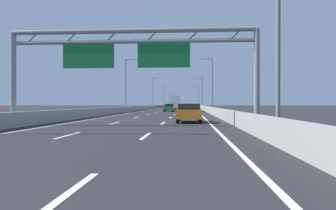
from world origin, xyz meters
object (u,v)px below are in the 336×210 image
at_px(streetlamp_left_far, 153,91).
at_px(streetlamp_right_distant, 198,95).
at_px(sign_gantry, 130,52).
at_px(streetlamp_right_near, 273,15).
at_px(streetlamp_left_mid, 127,82).
at_px(orange_car, 189,113).
at_px(box_truck, 175,102).
at_px(streetlamp_right_mid, 211,81).
at_px(yellow_car, 188,108).
at_px(silver_car, 188,107).
at_px(streetlamp_left_distant, 164,95).
at_px(green_car, 169,108).
at_px(black_car, 178,106).
at_px(blue_car, 190,106).
at_px(streetlamp_right_far, 202,91).

height_order(streetlamp_left_far, streetlamp_right_distant, same).
relative_size(sign_gantry, streetlamp_right_near, 1.73).
bearing_deg(streetlamp_left_mid, orange_car, -69.95).
bearing_deg(box_truck, streetlamp_right_mid, -69.72).
height_order(streetlamp_right_distant, box_truck, streetlamp_right_distant).
distance_m(streetlamp_right_near, orange_car, 11.64).
distance_m(yellow_car, orange_car, 29.41).
height_order(streetlamp_left_far, orange_car, streetlamp_left_far).
distance_m(streetlamp_right_mid, silver_car, 10.14).
relative_size(streetlamp_left_distant, green_car, 2.16).
bearing_deg(black_car, silver_car, -83.58).
distance_m(streetlamp_right_distant, blue_car, 36.96).
bearing_deg(orange_car, streetlamp_right_distant, 88.09).
bearing_deg(blue_car, streetlamp_right_mid, -85.29).
distance_m(silver_car, orange_car, 38.72).
distance_m(orange_car, blue_car, 75.49).
xyz_separation_m(streetlamp_right_mid, yellow_car, (-3.93, -1.24, -4.65)).
relative_size(streetlamp_right_near, yellow_car, 2.31).
height_order(orange_car, black_car, black_car).
height_order(streetlamp_right_mid, silver_car, streetlamp_right_mid).
bearing_deg(streetlamp_right_mid, green_car, 169.34).
xyz_separation_m(streetlamp_right_distant, yellow_car, (-3.93, -82.55, -4.65)).
bearing_deg(streetlamp_right_distant, silver_car, -93.15).
xyz_separation_m(streetlamp_left_far, silver_car, (10.90, -32.60, -4.64)).
bearing_deg(green_car, streetlamp_left_far, 100.80).
height_order(streetlamp_left_mid, streetlamp_left_distant, same).
height_order(sign_gantry, orange_car, sign_gantry).
height_order(streetlamp_right_mid, streetlamp_left_distant, same).
bearing_deg(streetlamp_right_distant, blue_car, -95.78).
xyz_separation_m(streetlamp_left_far, green_car, (7.49, -39.25, -4.67)).
xyz_separation_m(streetlamp_right_near, green_car, (-7.44, 42.06, -4.67)).
height_order(sign_gantry, green_car, sign_gantry).
bearing_deg(orange_car, green_car, 96.59).
bearing_deg(yellow_car, streetlamp_left_far, 104.71).
bearing_deg(black_car, streetlamp_right_far, 25.86).
xyz_separation_m(streetlamp_right_near, yellow_car, (-3.93, 39.41, -4.65)).
xyz_separation_m(streetlamp_left_distant, black_car, (7.63, -44.19, -4.64)).
xyz_separation_m(streetlamp_right_far, black_car, (-7.30, -3.54, -4.64)).
distance_m(streetlamp_left_distant, box_truck, 62.22).
height_order(yellow_car, box_truck, box_truck).
height_order(silver_car, black_car, black_car).
height_order(sign_gantry, black_car, sign_gantry).
distance_m(streetlamp_left_far, streetlamp_left_distant, 40.65).
distance_m(yellow_car, blue_car, 46.07).
height_order(streetlamp_right_near, streetlamp_left_mid, same).
distance_m(streetlamp_left_distant, green_car, 80.39).
distance_m(sign_gantry, silver_car, 43.21).
bearing_deg(streetlamp_left_distant, black_car, -80.21).
distance_m(streetlamp_left_far, yellow_car, 43.57).
height_order(black_car, green_car, black_car).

